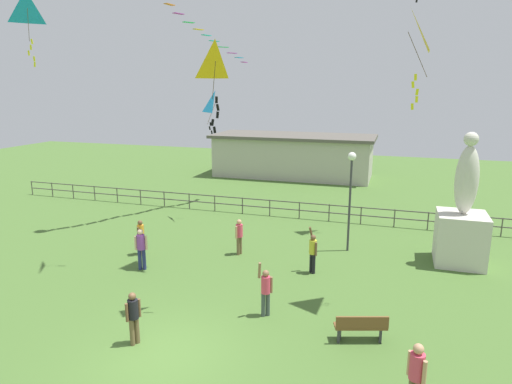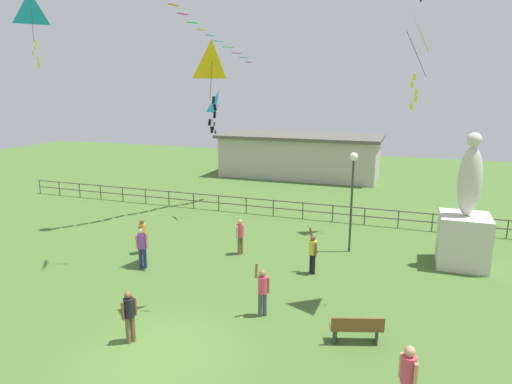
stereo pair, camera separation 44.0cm
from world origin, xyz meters
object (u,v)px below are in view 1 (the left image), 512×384
statue_monument (462,226)px  person_6 (141,246)px  kite_5 (216,65)px  person_0 (313,251)px  person_3 (266,289)px  person_4 (133,315)px  person_5 (141,235)px  kite_7 (215,103)px  park_bench (361,327)px  lamppost (351,180)px  kite_6 (408,35)px  person_2 (416,374)px  person_1 (239,234)px  kite_8 (28,11)px

statue_monument → person_6: bearing=-159.3°
person_6 → kite_5: size_ratio=0.65×
person_0 → person_3: 3.92m
statue_monument → person_4: 13.38m
person_5 → kite_5: bearing=-36.1°
person_3 → person_5: bearing=152.5°
person_3 → kite_7: size_ratio=0.81×
park_bench → kite_7: 14.91m
lamppost → kite_6: size_ratio=1.50×
person_2 → park_bench: bearing=117.9°
person_4 → kite_6: (6.85, 5.00, 7.80)m
lamppost → person_1: (-4.49, -1.93, -2.33)m
person_2 → kite_6: bearing=96.9°
park_bench → kite_6: bearing=76.1°
lamppost → kite_6: kite_6 is taller
kite_5 → kite_8: bearing=164.1°
park_bench → person_5: (-9.77, 4.11, 0.44)m
person_2 → kite_5: bearing=154.0°
kite_5 → kite_7: kite_5 is taller
person_3 → kite_8: bearing=168.2°
kite_6 → kite_8: size_ratio=1.09×
person_0 → person_2: bearing=-62.8°
person_5 → park_bench: bearing=-22.8°
person_1 → person_4: person_1 is taller
lamppost → kite_8: size_ratio=1.63×
statue_monument → person_4: bearing=-135.4°
person_0 → person_5: (-7.53, -0.33, -0.03)m
person_1 → person_4: (-0.45, -7.54, -0.01)m
person_0 → kite_7: kite_7 is taller
person_3 → person_4: size_ratio=1.16×
person_2 → person_4: size_ratio=1.10×
kite_7 → kite_8: 9.66m
person_3 → kite_6: kite_6 is taller
kite_6 → lamppost: bearing=113.2°
person_6 → kite_7: bearing=89.7°
statue_monument → park_bench: bearing=-114.8°
lamppost → person_2: size_ratio=2.56×
lamppost → person_0: lamppost is taller
park_bench → person_4: (-6.13, -2.10, 0.45)m
statue_monument → person_2: size_ratio=3.14×
kite_5 → person_3: bearing=14.6°
person_1 → person_4: size_ratio=1.01×
lamppost → kite_8: 14.62m
person_4 → kite_7: bearing=102.1°
park_bench → person_1: size_ratio=0.97×
person_1 → kite_8: bearing=-160.4°
kite_5 → kite_7: (-4.37, 10.25, -1.42)m
person_4 → person_6: 5.49m
person_4 → kite_5: 7.45m
lamppost → person_6: size_ratio=2.63×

